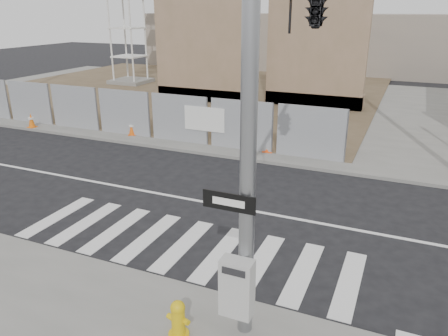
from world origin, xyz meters
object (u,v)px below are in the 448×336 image
at_px(fire_hydrant, 178,319).
at_px(traffic_cone_b, 31,120).
at_px(traffic_cone_c, 132,128).
at_px(signal_pole, 298,47).
at_px(traffic_cone_d, 268,142).

relative_size(fire_hydrant, traffic_cone_b, 1.01).
bearing_deg(fire_hydrant, traffic_cone_c, 145.90).
distance_m(signal_pole, traffic_cone_c, 12.35).
distance_m(fire_hydrant, traffic_cone_c, 13.25).
distance_m(traffic_cone_c, traffic_cone_d, 6.37).
height_order(traffic_cone_b, traffic_cone_c, traffic_cone_b).
relative_size(fire_hydrant, traffic_cone_d, 0.88).
distance_m(signal_pole, traffic_cone_d, 8.81).
distance_m(signal_pole, traffic_cone_b, 16.22).
bearing_deg(traffic_cone_c, signal_pole, -37.68).
bearing_deg(signal_pole, traffic_cone_b, 156.38).
height_order(fire_hydrant, traffic_cone_b, fire_hydrant).
bearing_deg(traffic_cone_c, traffic_cone_d, 0.97).
relative_size(signal_pole, traffic_cone_d, 8.86).
bearing_deg(signal_pole, traffic_cone_c, 142.32).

